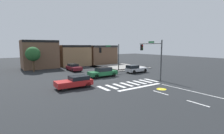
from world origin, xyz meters
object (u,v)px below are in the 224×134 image
traffic_signal_southeast (152,53)px  car_maroon (74,67)px  car_silver (136,69)px  roadside_tree (33,54)px  traffic_signal_northeast (110,53)px  car_red (75,82)px  car_green (103,72)px

traffic_signal_southeast → car_maroon: 16.02m
car_maroon → car_silver: car_silver is taller
traffic_signal_southeast → roadside_tree: traffic_signal_southeast is taller
traffic_signal_southeast → traffic_signal_northeast: traffic_signal_southeast is taller
traffic_signal_northeast → car_red: (-10.63, -8.36, -2.88)m
traffic_signal_southeast → car_green: size_ratio=1.25×
traffic_signal_northeast → roadside_tree: size_ratio=1.17×
car_maroon → roadside_tree: size_ratio=0.94×
car_maroon → roadside_tree: 8.01m
roadside_tree → car_silver: bearing=-38.7°
traffic_signal_southeast → roadside_tree: bearing=37.5°
car_red → car_silver: (13.41, 4.13, 0.01)m
traffic_signal_southeast → car_green: bearing=45.2°
traffic_signal_southeast → car_green: 8.22m
car_maroon → traffic_signal_northeast: bearing=52.5°
car_maroon → roadside_tree: bearing=-118.0°
car_green → car_maroon: car_green is taller
roadside_tree → car_maroon: bearing=-28.0°
car_silver → car_green: bearing=-179.3°
car_red → car_green: bearing=-147.4°
traffic_signal_northeast → roadside_tree: bearing=-32.7°
car_red → roadside_tree: bearing=-83.6°
car_silver → traffic_signal_northeast: bearing=123.3°
traffic_signal_southeast → traffic_signal_northeast: 9.73m
traffic_signal_northeast → car_green: traffic_signal_northeast is taller
car_red → traffic_signal_southeast: bearing=173.7°
car_green → traffic_signal_southeast: bearing=-44.8°
traffic_signal_northeast → car_silver: bearing=123.3°
car_green → car_red: size_ratio=1.10×
traffic_signal_southeast → roadside_tree: 22.27m
traffic_signal_southeast → car_red: 12.21m
car_maroon → car_green: bearing=9.6°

